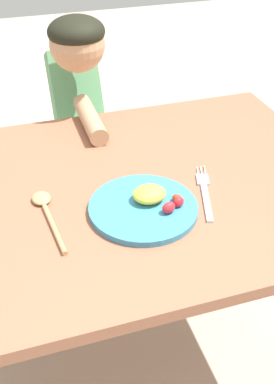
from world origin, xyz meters
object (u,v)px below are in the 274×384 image
object	(u,v)px
spoon	(46,209)
person	(79,134)
plate	(145,206)
fork	(205,192)

from	to	relation	value
spoon	person	bearing A→B (deg)	-23.83
plate	spoon	size ratio (longest dim) A/B	1.11
fork	person	xyz separation A→B (m)	(-0.19, 0.60, -0.13)
fork	plate	bearing A→B (deg)	115.20
spoon	person	distance (m)	0.61
spoon	person	xyz separation A→B (m)	(0.19, 0.56, -0.14)
spoon	person	world-z (taller)	person
fork	spoon	bearing A→B (deg)	101.73
plate	fork	xyz separation A→B (m)	(0.16, 0.02, -0.01)
fork	spoon	size ratio (longest dim) A/B	0.97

